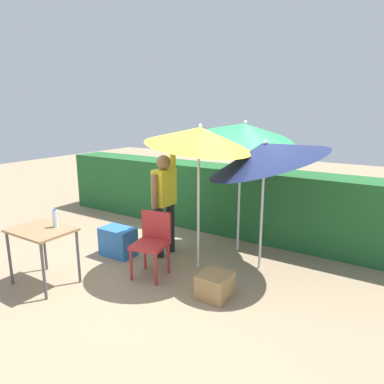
% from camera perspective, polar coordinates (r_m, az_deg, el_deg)
% --- Properties ---
extents(ground_plane, '(24.00, 24.00, 0.00)m').
position_cam_1_polar(ground_plane, '(5.25, -1.81, -12.41)').
color(ground_plane, '#9E8466').
extents(hedge_row, '(8.00, 0.70, 1.24)m').
position_cam_1_polar(hedge_row, '(6.57, 7.41, -1.41)').
color(hedge_row, '#23602D').
rests_on(hedge_row, ground_plane).
extents(umbrella_rainbow, '(1.73, 1.68, 2.15)m').
position_cam_1_polar(umbrella_rainbow, '(4.87, 11.75, 6.13)').
color(umbrella_rainbow, silver).
rests_on(umbrella_rainbow, ground_plane).
extents(umbrella_orange, '(1.69, 1.65, 2.32)m').
position_cam_1_polar(umbrella_orange, '(5.54, 8.30, 9.48)').
color(umbrella_orange, silver).
rests_on(umbrella_orange, ground_plane).
extents(umbrella_yellow, '(1.52, 1.50, 2.15)m').
position_cam_1_polar(umbrella_yellow, '(4.84, 1.22, 8.89)').
color(umbrella_yellow, silver).
rests_on(umbrella_yellow, ground_plane).
extents(person_vendor, '(0.23, 0.55, 1.88)m').
position_cam_1_polar(person_vendor, '(5.48, -4.52, -0.93)').
color(person_vendor, black).
rests_on(person_vendor, ground_plane).
extents(chair_plastic, '(0.51, 0.51, 0.89)m').
position_cam_1_polar(chair_plastic, '(4.94, -6.47, -7.77)').
color(chair_plastic, '#B72D2D').
rests_on(chair_plastic, ground_plane).
extents(cooler_box, '(0.54, 0.35, 0.45)m').
position_cam_1_polar(cooler_box, '(5.76, -11.90, -7.86)').
color(cooler_box, '#2D6BB7').
rests_on(cooler_box, ground_plane).
extents(crate_cardboard, '(0.37, 0.40, 0.31)m').
position_cam_1_polar(crate_cardboard, '(4.50, 3.73, -14.89)').
color(crate_cardboard, '#9E7A4C').
rests_on(crate_cardboard, ground_plane).
extents(folding_table, '(0.80, 0.60, 0.77)m').
position_cam_1_polar(folding_table, '(5.00, -23.17, -6.56)').
color(folding_table, '#4C4C51').
rests_on(folding_table, ground_plane).
extents(bottle_water, '(0.07, 0.07, 0.24)m').
position_cam_1_polar(bottle_water, '(4.94, -21.31, -4.06)').
color(bottle_water, silver).
rests_on(bottle_water, folding_table).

